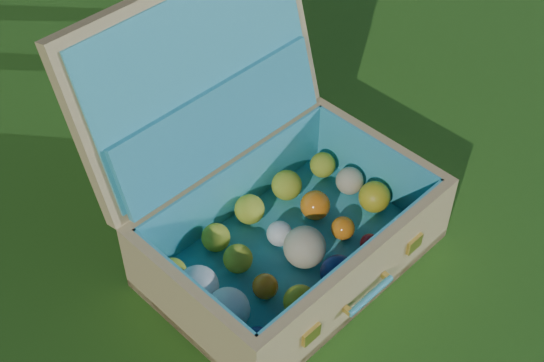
{
  "coord_description": "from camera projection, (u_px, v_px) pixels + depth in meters",
  "views": [
    {
      "loc": [
        -0.78,
        -1.01,
        1.5
      ],
      "look_at": [
        -0.07,
        0.09,
        0.21
      ],
      "focal_mm": 50.0,
      "sensor_mm": 36.0,
      "label": 1
    }
  ],
  "objects": [
    {
      "name": "ground",
      "position": [
        312.0,
        247.0,
        1.96
      ],
      "size": [
        60.0,
        60.0,
        0.0
      ],
      "primitive_type": "plane",
      "color": "#215114",
      "rests_on": "ground"
    },
    {
      "name": "stray_ball",
      "position": [
        160.0,
        289.0,
        1.83
      ],
      "size": [
        0.06,
        0.06,
        0.06
      ],
      "primitive_type": "sphere",
      "color": "teal",
      "rests_on": "ground"
    },
    {
      "name": "suitcase",
      "position": [
        261.0,
        191.0,
        1.85
      ],
      "size": [
        0.81,
        0.76,
        0.65
      ],
      "rotation": [
        0.0,
        0.0,
        0.21
      ],
      "color": "tan",
      "rests_on": "ground"
    }
  ]
}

